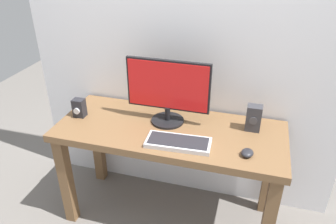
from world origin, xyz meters
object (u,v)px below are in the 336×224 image
Objects in this scene: mouse at (247,153)px; audio_controller at (79,108)px; monitor at (168,90)px; desk at (170,144)px; keyboard_primary at (178,142)px; speaker_right at (254,118)px.

audio_controller is (-1.15, 0.14, 0.05)m from mouse.
monitor is at bearing 166.65° from mouse.
monitor is 4.27× the size of audio_controller.
audio_controller reaches higher than desk.
desk is 0.24m from keyboard_primary.
monitor reaches higher than mouse.
desk is 3.74× the size of keyboard_primary.
mouse is at bearing 0.43° from keyboard_primary.
speaker_right is (0.01, 0.29, 0.07)m from mouse.
audio_controller is at bearing -178.50° from desk.
audio_controller is at bearing -172.66° from speaker_right.
speaker_right is at bearing 99.07° from mouse.
desk is at bearing 121.34° from keyboard_primary.
mouse is at bearing -92.22° from speaker_right.
desk is at bearing 1.50° from audio_controller.
mouse is (0.51, -0.16, 0.14)m from desk.
keyboard_primary is (0.10, -0.16, 0.14)m from desk.
keyboard_primary reaches higher than desk.
speaker_right is (0.56, 0.04, -0.14)m from monitor.
monitor is 0.63m from mouse.
monitor reaches higher than desk.
desk is at bearing -165.64° from speaker_right.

